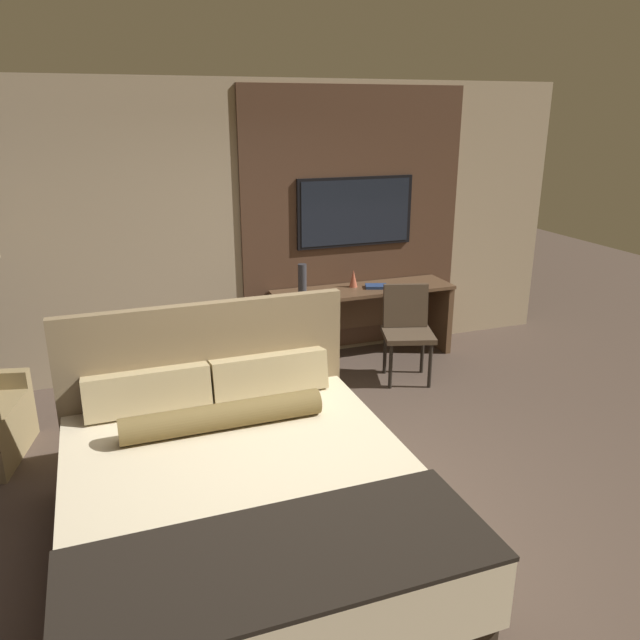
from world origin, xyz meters
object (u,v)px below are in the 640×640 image
Objects in this scene: desk at (361,309)px; desk_chair at (407,324)px; bed at (243,503)px; book at (376,286)px; tv at (355,212)px; vase_tall at (302,281)px; vase_short at (353,278)px.

desk_chair is (0.19, -0.65, 0.03)m from desk.
desk_chair is at bearing 43.53° from bed.
book is at bearing 113.36° from desk_chair.
vase_tall is (-0.69, -0.32, -0.59)m from tv.
vase_short is at bearing 128.46° from desk_chair.
desk is 1.01m from tv.
desk is at bearing 151.34° from book.
vase_short is at bearing -116.14° from tv.
book is at bearing 51.63° from bed.
book reaches higher than desk.
desk is 0.68m from desk_chair.
book is (0.13, -0.07, 0.26)m from desk.
book is (0.21, -0.12, -0.08)m from vase_short.
tv is at bearing 119.80° from desk_chair.
vase_short is 0.25m from book.
tv reaches higher than desk_chair.
tv is at bearing 90.00° from desk.
desk is 5.78× the size of vase_tall.
bed is at bearing -123.82° from tv.
tv is 0.96m from vase_tall.
tv is at bearing 56.18° from bed.
bed is 3.32m from book.
tv is (0.00, 0.21, 0.99)m from desk.
bed is at bearing -115.74° from vase_tall.
tv reaches higher than vase_short.
bed is 1.80× the size of tv.
tv reaches higher than vase_tall.
book is (0.82, 0.04, -0.15)m from vase_tall.
tv is 4.90× the size of book.
desk_chair is 0.80m from vase_short.
book is (2.04, 2.58, 0.44)m from bed.
desk is 0.35m from vase_short.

